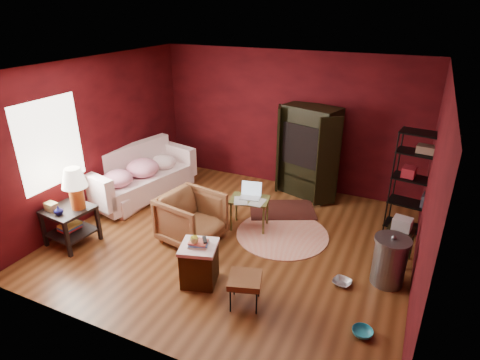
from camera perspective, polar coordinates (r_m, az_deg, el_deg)
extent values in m
cube|color=brown|center=(6.78, -0.72, -8.45)|extent=(5.50, 5.00, 0.02)
cube|color=white|center=(5.78, -0.87, 15.85)|extent=(5.50, 5.00, 0.02)
cube|color=#4F0B0F|center=(8.36, 6.77, 8.37)|extent=(5.50, 0.02, 2.80)
cube|color=#4F0B0F|center=(4.26, -15.75, -8.56)|extent=(5.50, 0.02, 2.80)
cube|color=#4F0B0F|center=(7.69, -19.76, 5.72)|extent=(0.02, 5.00, 2.80)
cube|color=#4F0B0F|center=(5.62, 25.49, -1.86)|extent=(0.02, 5.00, 2.80)
cube|color=white|center=(6.97, -25.40, 4.73)|extent=(0.02, 1.20, 1.40)
imported|color=white|center=(8.25, -14.00, -0.07)|extent=(0.60, 1.88, 0.73)
imported|color=black|center=(6.57, -6.94, -5.12)|extent=(0.96, 1.00, 0.90)
imported|color=#ACAEB3|center=(5.91, 14.40, -13.20)|extent=(0.26, 0.12, 0.26)
imported|color=teal|center=(5.24, 17.12, -19.35)|extent=(0.26, 0.17, 0.25)
imported|color=#0D0D44|center=(6.78, -24.40, -3.98)|extent=(0.14, 0.15, 0.14)
imported|color=#FCF37B|center=(5.45, -6.52, -8.36)|extent=(0.14, 0.12, 0.12)
cube|color=black|center=(6.95, -23.26, -3.92)|extent=(0.73, 0.73, 0.04)
cube|color=black|center=(7.14, -22.73, -6.82)|extent=(0.68, 0.68, 0.03)
cube|color=black|center=(7.17, -26.18, -6.30)|extent=(0.06, 0.06, 0.62)
cube|color=black|center=(6.72, -23.33, -7.80)|extent=(0.06, 0.06, 0.62)
cube|color=black|center=(7.45, -22.47, -4.47)|extent=(0.06, 0.06, 0.62)
cube|color=black|center=(7.02, -19.50, -5.77)|extent=(0.06, 0.06, 0.62)
cylinder|color=orange|center=(6.82, -22.16, -2.31)|extent=(0.24, 0.24, 0.37)
cone|color=#F2E5C6|center=(6.68, -22.60, 0.31)|extent=(0.44, 0.44, 0.31)
cube|color=#958751|center=(6.96, -25.26, -3.44)|extent=(0.21, 0.15, 0.13)
cube|color=red|center=(7.15, -23.06, -6.34)|extent=(0.27, 0.33, 0.03)
cube|color=#3687D8|center=(7.13, -23.06, -6.10)|extent=(0.27, 0.33, 0.03)
cube|color=#F3D851|center=(7.10, -23.06, -5.86)|extent=(0.27, 0.33, 0.03)
cube|color=white|center=(8.22, -13.68, -0.59)|extent=(1.29, 2.19, 0.43)
cube|color=white|center=(8.39, -15.52, 1.88)|extent=(0.64, 2.04, 0.86)
cube|color=white|center=(7.60, -19.77, -1.49)|extent=(0.88, 0.38, 0.59)
cube|color=white|center=(8.75, -8.69, 3.03)|extent=(0.88, 0.38, 0.59)
ellipsoid|color=#E82062|center=(7.73, -17.04, 0.19)|extent=(0.67, 0.67, 0.30)
ellipsoid|color=#E82062|center=(8.04, -13.69, 1.69)|extent=(0.75, 0.75, 0.35)
ellipsoid|color=white|center=(8.37, -10.84, 2.54)|extent=(0.62, 0.62, 0.28)
cube|color=#472B10|center=(5.73, -5.78, -11.97)|extent=(0.57, 0.57, 0.55)
cube|color=white|center=(5.56, -5.91, -9.45)|extent=(0.61, 0.61, 0.05)
cube|color=beige|center=(5.54, -5.92, -9.14)|extent=(0.31, 0.27, 0.02)
cube|color=#527AC0|center=(5.53, -5.93, -8.94)|extent=(0.31, 0.28, 0.02)
cube|color=#DC6452|center=(5.51, -5.94, -8.75)|extent=(0.28, 0.23, 0.02)
cube|color=black|center=(5.51, -5.04, -8.47)|extent=(0.14, 0.16, 0.02)
cube|color=black|center=(5.27, 0.71, -14.02)|extent=(0.52, 0.52, 0.08)
cube|color=black|center=(5.30, 0.71, -14.46)|extent=(0.47, 0.47, 0.02)
cylinder|color=black|center=(5.29, -1.39, -16.79)|extent=(0.03, 0.03, 0.34)
cylinder|color=black|center=(5.26, 2.35, -17.09)|extent=(0.03, 0.03, 0.34)
cylinder|color=black|center=(5.55, -0.85, -14.57)|extent=(0.03, 0.03, 0.34)
cylinder|color=black|center=(5.52, 2.69, -14.83)|extent=(0.03, 0.03, 0.34)
cylinder|color=white|center=(6.93, 6.02, -7.65)|extent=(2.03, 2.03, 0.01)
cube|color=#551D16|center=(7.68, 6.02, -4.21)|extent=(1.44, 1.26, 0.01)
cube|color=brown|center=(6.85, 1.38, -2.81)|extent=(0.73, 0.57, 0.03)
cylinder|color=brown|center=(6.88, -1.27, -5.25)|extent=(0.05, 0.05, 0.54)
cylinder|color=brown|center=(6.77, 3.36, -5.78)|extent=(0.05, 0.05, 0.54)
cylinder|color=brown|center=(7.19, -0.53, -3.85)|extent=(0.05, 0.05, 0.54)
cylinder|color=brown|center=(7.09, 3.90, -4.34)|extent=(0.05, 0.05, 0.54)
cube|color=silver|center=(6.87, 1.44, -2.50)|extent=(0.39, 0.30, 0.02)
cube|color=silver|center=(6.92, 1.65, -1.18)|extent=(0.35, 0.14, 0.23)
cube|color=#BAB9B4|center=(6.77, 0.11, -2.96)|extent=(0.34, 0.39, 0.00)
cube|color=#BAB9B4|center=(6.73, 2.46, -3.17)|extent=(0.24, 0.33, 0.00)
cube|color=black|center=(8.07, 9.84, 3.98)|extent=(1.18, 0.86, 1.83)
cube|color=black|center=(7.93, 9.56, 5.12)|extent=(0.95, 0.67, 0.82)
cube|color=black|center=(8.17, 5.42, 4.47)|extent=(0.18, 0.43, 1.73)
cube|color=black|center=(7.58, 12.37, 2.43)|extent=(0.37, 0.30, 1.73)
cube|color=#292B2D|center=(8.00, 9.70, 4.54)|extent=(0.71, 0.64, 0.50)
cube|color=black|center=(7.81, 8.71, 4.11)|extent=(0.46, 0.15, 0.38)
cube|color=black|center=(8.21, 9.43, 0.75)|extent=(0.97, 0.72, 0.05)
cylinder|color=black|center=(7.04, 20.65, -0.50)|extent=(0.03, 0.03, 1.78)
cylinder|color=black|center=(6.96, 27.26, -2.01)|extent=(0.03, 0.03, 1.78)
cylinder|color=black|center=(7.37, 21.30, 0.48)|extent=(0.03, 0.03, 1.78)
cylinder|color=black|center=(7.29, 27.62, -0.96)|extent=(0.03, 0.03, 1.78)
cube|color=black|center=(7.49, 23.17, -6.25)|extent=(0.92, 0.49, 0.02)
cube|color=black|center=(7.29, 23.74, -3.21)|extent=(0.92, 0.49, 0.02)
cube|color=black|center=(7.11, 24.32, -0.01)|extent=(0.92, 0.49, 0.02)
cube|color=black|center=(6.96, 24.94, 3.35)|extent=(0.92, 0.49, 0.02)
cube|color=black|center=(6.86, 25.41, 5.90)|extent=(0.92, 0.49, 0.02)
cube|color=maroon|center=(7.10, 22.91, 1.07)|extent=(0.23, 0.27, 0.16)
cube|color=#31323D|center=(7.22, 25.42, -2.73)|extent=(0.28, 0.28, 0.20)
cube|color=#7A5D49|center=(6.94, 25.05, 3.96)|extent=(0.32, 0.24, 0.12)
cube|color=black|center=(6.43, 21.93, -6.65)|extent=(0.43, 0.43, 0.04)
cube|color=black|center=(6.46, 19.86, -8.98)|extent=(0.04, 0.04, 0.54)
cube|color=black|center=(6.41, 22.58, -9.69)|extent=(0.04, 0.04, 0.54)
cube|color=black|center=(6.72, 20.60, -7.71)|extent=(0.04, 0.04, 0.54)
cube|color=black|center=(6.68, 23.21, -8.38)|extent=(0.04, 0.04, 0.54)
cube|color=silver|center=(6.38, 22.08, -5.79)|extent=(0.29, 0.24, 0.19)
cylinder|color=gray|center=(6.02, 20.46, -10.92)|extent=(0.54, 0.54, 0.67)
cylinder|color=gray|center=(5.83, 20.96, -8.03)|extent=(0.59, 0.59, 0.04)
sphere|color=gray|center=(5.81, 21.03, -7.65)|extent=(0.08, 0.08, 0.07)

